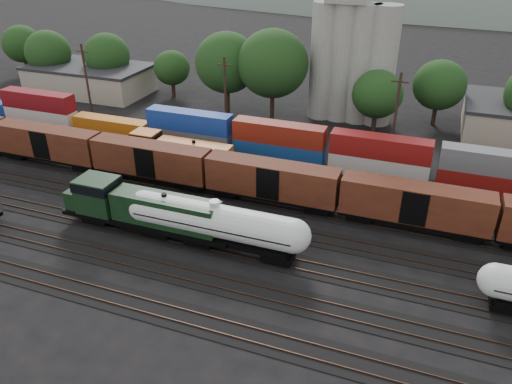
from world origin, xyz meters
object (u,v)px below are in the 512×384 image
(green_locomotive, at_px, (137,207))
(grain_silo, at_px, (352,49))
(tank_car_a, at_px, (215,222))
(orange_locomotive, at_px, (175,151))

(green_locomotive, bearing_deg, grain_silo, 71.87)
(tank_car_a, xyz_separation_m, grain_silo, (4.72, 41.00, 8.32))
(green_locomotive, xyz_separation_m, orange_locomotive, (-3.90, 15.00, -0.44))
(green_locomotive, bearing_deg, tank_car_a, -0.00)
(green_locomotive, bearing_deg, orange_locomotive, 104.56)
(grain_silo, bearing_deg, green_locomotive, -108.13)
(tank_car_a, bearing_deg, grain_silo, 83.43)
(green_locomotive, distance_m, orange_locomotive, 15.50)
(orange_locomotive, bearing_deg, grain_silo, 56.32)
(tank_car_a, bearing_deg, orange_locomotive, 130.03)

